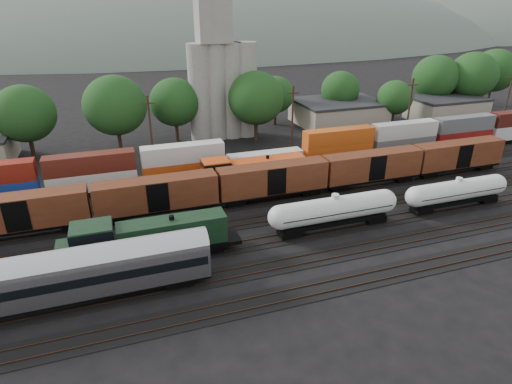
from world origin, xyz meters
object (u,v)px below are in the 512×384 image
object	(u,v)px
tank_car_a	(334,210)
orange_locomotive	(247,172)
passenger_coach	(71,274)
green_locomotive	(141,240)
grain_silo	(222,80)

from	to	relation	value
tank_car_a	orange_locomotive	size ratio (longest dim) A/B	0.90
passenger_coach	tank_car_a	bearing A→B (deg)	9.99
tank_car_a	orange_locomotive	xyz separation A→B (m)	(-5.95, 15.00, 0.03)
tank_car_a	passenger_coach	distance (m)	28.85
green_locomotive	orange_locomotive	size ratio (longest dim) A/B	1.01
tank_car_a	passenger_coach	world-z (taller)	passenger_coach
tank_car_a	grain_silo	world-z (taller)	grain_silo
green_locomotive	grain_silo	xyz separation A→B (m)	(19.49, 41.00, 8.47)
grain_silo	passenger_coach	bearing A→B (deg)	-119.29
green_locomotive	grain_silo	distance (m)	46.18
tank_car_a	passenger_coach	bearing A→B (deg)	-170.01
passenger_coach	orange_locomotive	bearing A→B (deg)	41.70
orange_locomotive	grain_silo	distance (m)	27.60
orange_locomotive	green_locomotive	bearing A→B (deg)	-137.09
grain_silo	green_locomotive	bearing A→B (deg)	-115.43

